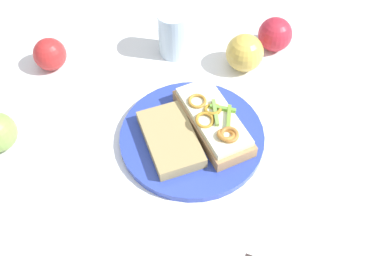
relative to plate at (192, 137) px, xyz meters
name	(u,v)px	position (x,y,z in m)	size (l,w,h in m)	color
ground_plane	(192,139)	(0.00, 0.00, -0.01)	(2.00, 2.00, 0.00)	white
plate	(192,137)	(0.00, 0.00, 0.00)	(0.27, 0.27, 0.01)	#2E45B1
sandwich	(213,120)	(-0.04, 0.02, 0.03)	(0.16, 0.21, 0.05)	tan
bread_slice_side	(171,139)	(0.04, -0.02, 0.02)	(0.15, 0.09, 0.02)	tan
apple_1	(245,53)	(-0.22, -0.03, 0.03)	(0.08, 0.08, 0.08)	gold
apple_2	(50,54)	(0.02, -0.36, 0.03)	(0.07, 0.07, 0.07)	red
apple_3	(275,34)	(-0.31, -0.01, 0.03)	(0.07, 0.07, 0.07)	#B62435
drinking_glass	(174,34)	(-0.17, -0.18, 0.04)	(0.07, 0.07, 0.10)	silver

